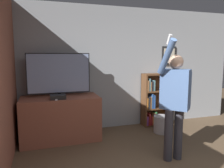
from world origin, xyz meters
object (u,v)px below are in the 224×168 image
object	(u,v)px
bookshelf	(154,101)
person	(175,98)
television	(59,74)
waste_bin	(162,124)
game_console	(58,97)

from	to	relation	value
bookshelf	person	distance (m)	1.80
bookshelf	person	world-z (taller)	person
bookshelf	person	xyz separation A→B (m)	(-0.56, -1.66, 0.42)
bookshelf	television	bearing A→B (deg)	-175.35
person	waste_bin	size ratio (longest dim) A/B	5.35
game_console	person	distance (m)	2.05
television	game_console	world-z (taller)	television
television	person	distance (m)	2.21
television	person	world-z (taller)	person
bookshelf	waste_bin	world-z (taller)	bookshelf
television	waste_bin	world-z (taller)	television
bookshelf	waste_bin	xyz separation A→B (m)	(-0.10, -0.53, -0.39)
game_console	waste_bin	distance (m)	2.24
bookshelf	person	bearing A→B (deg)	-108.74
television	bookshelf	size ratio (longest dim) A/B	0.98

